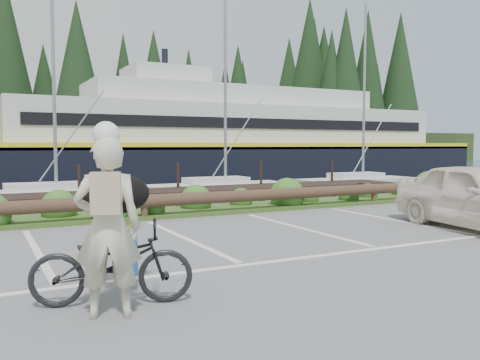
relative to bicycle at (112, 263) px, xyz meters
name	(u,v)px	position (x,y,z in m)	size (l,w,h in m)	color
ground	(232,260)	(2.15, 1.34, -0.46)	(72.00, 72.00, 0.00)	#5E5E61
harbor_backdrop	(6,156)	(2.55, 79.76, -0.46)	(170.00, 160.00, 30.00)	#172638
vegetation_strip	(136,214)	(2.15, 6.64, -0.41)	(34.00, 1.60, 0.10)	#3D5B21
log_rail	(144,220)	(2.15, 5.94, -0.46)	(32.00, 0.30, 0.60)	#443021
bicycle	(112,263)	(0.00, 0.00, 0.00)	(0.62, 1.76, 0.93)	black
cyclist	(108,228)	(-0.13, -0.39, 0.46)	(0.67, 0.44, 1.85)	beige
dog	(115,194)	(0.17, 0.54, 0.71)	(0.86, 0.42, 0.50)	black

